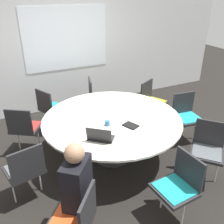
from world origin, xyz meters
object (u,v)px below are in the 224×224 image
chair_1 (179,183)px  chair_4 (152,99)px  chair_3 (186,113)px  chair_6 (50,106)px  person_0 (76,185)px  laptop (100,137)px  chair_7 (24,126)px  coffee_cup (107,123)px  chair_0 (76,219)px  chair_8 (25,168)px  chair_2 (208,146)px  chair_5 (97,95)px  spiral_notebook (131,126)px

chair_1 → chair_4: same height
chair_3 → chair_6: same height
person_0 → chair_1: bearing=-64.3°
laptop → chair_7: bearing=-16.1°
chair_1 → chair_6: 2.81m
coffee_cup → chair_0: bearing=-126.9°
chair_8 → person_0: size_ratio=0.71×
laptop → coffee_cup: size_ratio=5.14×
chair_7 → laptop: 1.49m
chair_1 → chair_2: size_ratio=1.00×
chair_2 → chair_5: bearing=-26.2°
chair_7 → spiral_notebook: (1.37, -1.07, 0.21)m
chair_3 → chair_6: size_ratio=1.00×
chair_0 → chair_1: (1.23, -0.05, 0.00)m
chair_2 → spiral_notebook: bearing=10.6°
chair_0 → spiral_notebook: 1.58m
chair_2 → chair_8: 2.47m
chair_3 → spiral_notebook: chair_3 is taller
chair_2 → chair_0: bearing=57.7°
chair_5 → spiral_notebook: 1.76m
chair_3 → chair_4: same height
chair_6 → chair_7: size_ratio=1.00×
chair_1 → laptop: bearing=28.2°
chair_0 → person_0: person_0 is taller
chair_4 → chair_7: bearing=-27.6°
chair_5 → laptop: bearing=-5.6°
chair_2 → person_0: 1.98m
chair_5 → chair_8: 2.45m
chair_0 → chair_5: 3.08m
chair_8 → person_0: bearing=-73.7°
chair_5 → laptop: size_ratio=2.16×
chair_5 → chair_6: (-0.99, -0.13, 0.00)m
chair_1 → chair_4: bearing=-30.6°
chair_8 → chair_6: bearing=54.3°
chair_1 → person_0: size_ratio=0.71×
chair_4 → chair_8: 2.83m
coffee_cup → chair_7: bearing=140.1°
chair_1 → chair_3: same height
chair_1 → laptop: laptop is taller
chair_8 → chair_7: bearing=70.1°
chair_1 → chair_7: 2.56m
laptop → chair_8: bearing=32.4°
chair_1 → chair_6: bearing=13.3°
chair_1 → chair_7: bearing=29.2°
chair_4 → person_0: 2.88m
person_0 → laptop: person_0 is taller
chair_5 → chair_6: same height
chair_0 → coffee_cup: 1.51m
chair_0 → chair_4: size_ratio=1.00×
chair_1 → chair_3: 1.83m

